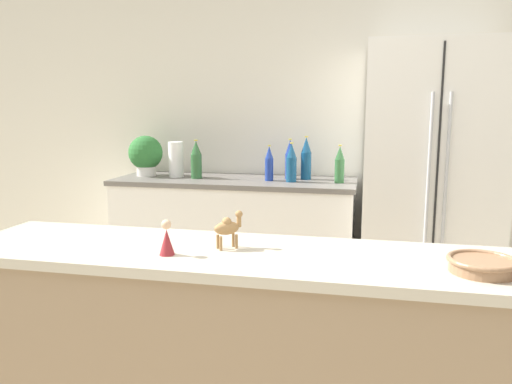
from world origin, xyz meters
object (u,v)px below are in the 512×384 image
at_px(potted_plant, 146,154).
at_px(paper_towel_roll, 176,159).
at_px(wise_man_figurine_blue, 167,240).
at_px(fruit_bowl, 482,264).
at_px(back_bottle_3, 290,160).
at_px(back_bottle_4, 196,160).
at_px(refrigerator, 429,185).
at_px(back_bottle_1, 269,164).
at_px(back_bottle_5, 340,165).
at_px(camel_figurine, 228,227).
at_px(back_bottle_0, 306,159).
at_px(back_bottle_2, 291,163).

xyz_separation_m(potted_plant, paper_towel_roll, (0.25, -0.01, -0.03)).
relative_size(potted_plant, wise_man_figurine_blue, 2.52).
bearing_deg(wise_man_figurine_blue, fruit_bowl, 1.81).
relative_size(back_bottle_3, back_bottle_4, 1.03).
distance_m(refrigerator, wise_man_figurine_blue, 2.19).
bearing_deg(wise_man_figurine_blue, refrigerator, 61.15).
distance_m(potted_plant, back_bottle_1, 0.97).
bearing_deg(back_bottle_5, potted_plant, 177.75).
height_order(back_bottle_5, wise_man_figurine_blue, back_bottle_5).
distance_m(back_bottle_4, fruit_bowl, 2.47).
distance_m(back_bottle_3, back_bottle_4, 0.69).
bearing_deg(wise_man_figurine_blue, camel_figurine, 33.90).
relative_size(potted_plant, paper_towel_roll, 1.16).
relative_size(back_bottle_1, fruit_bowl, 1.23).
distance_m(back_bottle_3, back_bottle_5, 0.38).
bearing_deg(back_bottle_0, back_bottle_1, -153.25).
height_order(refrigerator, back_bottle_4, refrigerator).
distance_m(refrigerator, back_bottle_0, 0.86).
relative_size(back_bottle_2, back_bottle_3, 0.94).
height_order(back_bottle_0, back_bottle_5, back_bottle_0).
height_order(back_bottle_2, camel_figurine, back_bottle_2).
bearing_deg(back_bottle_3, camel_figurine, -87.73).
xyz_separation_m(potted_plant, back_bottle_4, (0.42, -0.05, -0.03)).
height_order(back_bottle_0, camel_figurine, back_bottle_0).
bearing_deg(refrigerator, paper_towel_roll, 178.13).
height_order(back_bottle_4, back_bottle_5, back_bottle_4).
bearing_deg(potted_plant, back_bottle_2, -4.12).
bearing_deg(paper_towel_roll, back_bottle_4, -12.49).
height_order(back_bottle_2, wise_man_figurine_blue, back_bottle_2).
distance_m(paper_towel_roll, back_bottle_5, 1.21).
distance_m(paper_towel_roll, fruit_bowl, 2.61).
relative_size(refrigerator, back_bottle_1, 7.21).
distance_m(refrigerator, back_bottle_3, 0.97).
distance_m(back_bottle_5, fruit_bowl, 1.98).
relative_size(back_bottle_0, back_bottle_4, 1.10).
bearing_deg(back_bottle_4, refrigerator, -0.72).
distance_m(back_bottle_2, back_bottle_4, 0.71).
distance_m(camel_figurine, wise_man_figurine_blue, 0.22).
xyz_separation_m(back_bottle_0, back_bottle_2, (-0.08, -0.15, -0.02)).
xyz_separation_m(potted_plant, back_bottle_2, (1.13, -0.08, -0.03)).
bearing_deg(back_bottle_2, back_bottle_1, 171.32).
relative_size(back_bottle_4, fruit_bowl, 1.37).
distance_m(potted_plant, back_bottle_2, 1.13).
bearing_deg(back_bottle_3, fruit_bowl, -66.22).
bearing_deg(back_bottle_1, back_bottle_0, 26.75).
height_order(potted_plant, back_bottle_0, back_bottle_0).
xyz_separation_m(back_bottle_2, back_bottle_5, (0.33, 0.02, -0.01)).
relative_size(back_bottle_1, back_bottle_4, 0.90).
bearing_deg(back_bottle_3, back_bottle_4, -170.52).
height_order(paper_towel_roll, back_bottle_1, paper_towel_roll).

